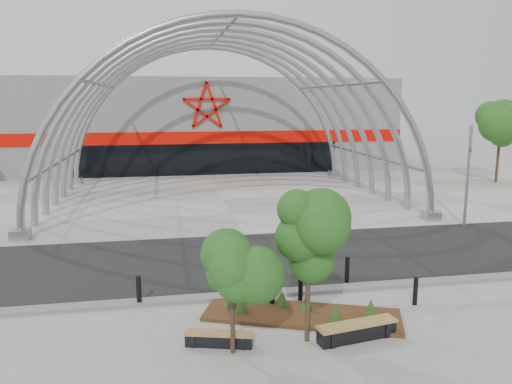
{
  "coord_description": "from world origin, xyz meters",
  "views": [
    {
      "loc": [
        -3.56,
        -15.14,
        6.25
      ],
      "look_at": [
        0.0,
        4.0,
        2.6
      ],
      "focal_mm": 35.0,
      "sensor_mm": 36.0,
      "label": 1
    }
  ],
  "objects_px": {
    "signal_pole": "(468,174)",
    "bollard_2": "(301,286)",
    "street_tree_0": "(232,252)",
    "bench_1": "(357,331)",
    "bench_0": "(219,339)",
    "street_tree_1": "(309,240)"
  },
  "relations": [
    {
      "from": "signal_pole",
      "to": "bollard_2",
      "type": "xyz_separation_m",
      "value": [
        -10.46,
        -7.4,
        -2.16
      ]
    },
    {
      "from": "street_tree_1",
      "to": "bench_0",
      "type": "xyz_separation_m",
      "value": [
        -2.3,
        0.15,
        -2.55
      ]
    },
    {
      "from": "street_tree_1",
      "to": "bench_0",
      "type": "bearing_deg",
      "value": 176.29
    },
    {
      "from": "street_tree_0",
      "to": "bench_0",
      "type": "relative_size",
      "value": 2.02
    },
    {
      "from": "bench_0",
      "to": "bollard_2",
      "type": "distance_m",
      "value": 3.79
    },
    {
      "from": "signal_pole",
      "to": "street_tree_0",
      "type": "distance_m",
      "value": 16.59
    },
    {
      "from": "bench_1",
      "to": "bollard_2",
      "type": "relative_size",
      "value": 2.5
    },
    {
      "from": "street_tree_0",
      "to": "bollard_2",
      "type": "relative_size",
      "value": 3.97
    },
    {
      "from": "bench_0",
      "to": "bollard_2",
      "type": "xyz_separation_m",
      "value": [
        2.85,
        2.49,
        0.28
      ]
    },
    {
      "from": "bollard_2",
      "to": "street_tree_0",
      "type": "bearing_deg",
      "value": -131.4
    },
    {
      "from": "signal_pole",
      "to": "bench_1",
      "type": "relative_size",
      "value": 2.19
    },
    {
      "from": "signal_pole",
      "to": "bench_1",
      "type": "bearing_deg",
      "value": -133.56
    },
    {
      "from": "signal_pole",
      "to": "street_tree_0",
      "type": "height_order",
      "value": "signal_pole"
    },
    {
      "from": "street_tree_0",
      "to": "street_tree_1",
      "type": "xyz_separation_m",
      "value": [
        2.0,
        0.26,
        0.12
      ]
    },
    {
      "from": "bench_1",
      "to": "bollard_2",
      "type": "height_order",
      "value": "bollard_2"
    },
    {
      "from": "bench_1",
      "to": "bench_0",
      "type": "bearing_deg",
      "value": 174.96
    },
    {
      "from": "signal_pole",
      "to": "street_tree_0",
      "type": "relative_size",
      "value": 1.37
    },
    {
      "from": "signal_pole",
      "to": "bollard_2",
      "type": "relative_size",
      "value": 5.46
    },
    {
      "from": "bench_0",
      "to": "bollard_2",
      "type": "height_order",
      "value": "bollard_2"
    },
    {
      "from": "signal_pole",
      "to": "bollard_2",
      "type": "height_order",
      "value": "signal_pole"
    },
    {
      "from": "signal_pole",
      "to": "street_tree_0",
      "type": "bearing_deg",
      "value": -141.66
    },
    {
      "from": "street_tree_0",
      "to": "bench_1",
      "type": "relative_size",
      "value": 1.59
    }
  ]
}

